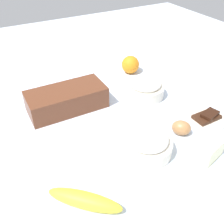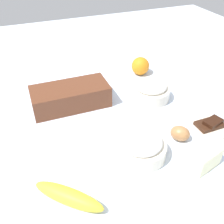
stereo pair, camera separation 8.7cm
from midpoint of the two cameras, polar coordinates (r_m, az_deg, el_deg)
The scene contains 9 objects.
ground_plane at distance 0.90m, azimuth -2.77°, elevation -2.66°, with size 2.40×2.40×0.02m, color silver.
loaf_pan at distance 0.95m, azimuth -12.62°, elevation 2.78°, with size 0.28×0.13×0.08m.
flour_bowl at distance 1.01m, azimuth 4.91°, elevation 5.31°, with size 0.15×0.15×0.08m.
sugar_bowl at distance 0.76m, azimuth 4.54°, elevation -7.10°, with size 0.15×0.15×0.08m.
banana at distance 0.66m, azimuth -10.09°, elevation -18.91°, with size 0.19×0.04×0.04m, color yellow.
orange_fruit at distance 1.17m, azimuth 1.97°, elevation 10.42°, with size 0.08×0.08×0.08m, color orange.
butter_block at distance 0.78m, azimuth 17.41°, elevation -7.89°, with size 0.09×0.06×0.06m, color #F4EDB2.
egg_near_butter at distance 0.84m, azimuth 12.34°, elevation -3.55°, with size 0.05×0.05×0.06m, color #B07748.
chocolate_plate at distance 0.93m, azimuth 17.82°, elevation -1.43°, with size 0.13×0.13×0.03m.
Camera 1 is at (-0.33, -0.61, 0.56)m, focal length 41.15 mm.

